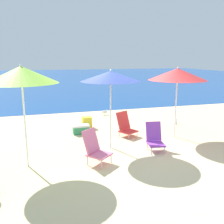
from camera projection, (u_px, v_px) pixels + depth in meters
ground_plane at (125, 149)px, 6.59m from camera, size 60.00×60.00×0.00m
sea_water at (56, 78)px, 29.93m from camera, size 60.00×40.00×0.01m
beach_umbrella_red at (177, 74)px, 7.26m from camera, size 1.70×1.70×2.11m
beach_umbrella_navy at (111, 76)px, 6.32m from camera, size 1.55×1.55×2.08m
beach_umbrella_lime at (21, 75)px, 5.14m from camera, size 1.53×1.53×2.25m
beach_chair_red at (126, 125)px, 7.69m from camera, size 0.66×0.69×0.74m
beach_chair_pink at (95, 147)px, 5.66m from camera, size 0.70×0.71×0.78m
beach_chair_purple at (155, 138)px, 6.49m from camera, size 0.49×0.63×0.72m
backpack_yellow at (87, 122)px, 8.58m from camera, size 0.32×0.27×0.38m
water_bottle at (176, 122)px, 9.00m from camera, size 0.06×0.06×0.21m
cooler_box at (81, 129)px, 7.94m from camera, size 0.52×0.29×0.29m
seagull at (104, 112)px, 10.51m from camera, size 0.27×0.11×0.23m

